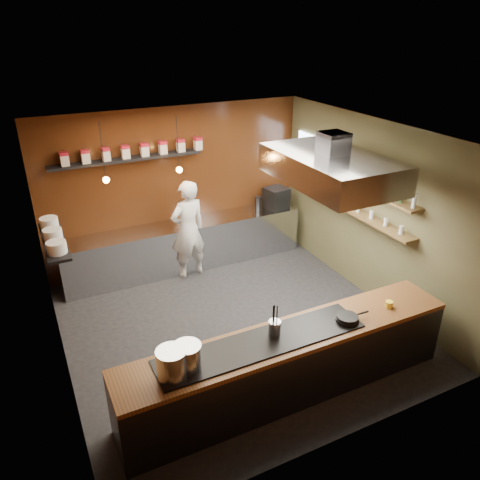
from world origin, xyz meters
TOP-DOWN VIEW (x-y plane):
  - floor at (0.00, 0.00)m, footprint 5.00×5.00m
  - back_wall at (0.00, 2.50)m, footprint 5.00×0.00m
  - left_wall at (-2.50, 0.00)m, footprint 0.00×5.00m
  - right_wall at (2.50, 0.00)m, footprint 0.00×5.00m
  - ceiling at (0.00, 0.00)m, footprint 5.00×5.00m
  - window_pane at (2.45, 1.70)m, footprint 0.00×1.00m
  - prep_counter at (0.00, 2.17)m, footprint 4.60×0.65m
  - pass_counter at (-0.00, -1.60)m, footprint 4.40×0.72m
  - tin_shelf at (-0.90, 2.36)m, footprint 2.60×0.26m
  - plate_shelf at (-2.34, 1.00)m, footprint 0.30×1.40m
  - bottle_shelf_upper at (2.34, 0.30)m, footprint 0.26×2.80m
  - bottle_shelf_lower at (2.34, 0.30)m, footprint 0.26×2.80m
  - extractor_hood at (1.30, -0.40)m, footprint 1.20×2.00m
  - pendant_left at (-1.40, 1.70)m, footprint 0.10×0.10m
  - pendant_right at (-0.20, 1.70)m, footprint 0.10×0.10m
  - storage_tins at (-0.75, 2.36)m, footprint 2.43×0.13m
  - plate_stacks at (-2.34, 1.00)m, footprint 0.26×1.16m
  - bottles at (2.34, 0.30)m, footprint 0.06×2.66m
  - wine_glasses at (2.34, 0.30)m, footprint 0.07×2.37m
  - stockpot_large at (-1.53, -1.67)m, footprint 0.35×0.35m
  - stockpot_small at (-1.34, -1.62)m, footprint 0.39×0.39m
  - utensil_crock at (-0.21, -1.54)m, footprint 0.16×0.16m
  - frying_pan at (0.76, -1.70)m, footprint 0.46×0.29m
  - butter_jar at (1.47, -1.67)m, footprint 0.12×0.12m
  - espresso_machine at (1.94, 2.13)m, footprint 0.47×0.45m
  - chef at (-0.05, 1.84)m, footprint 0.74×0.55m

SIDE VIEW (x-z plane):
  - floor at x=0.00m, z-range 0.00..0.00m
  - prep_counter at x=0.00m, z-range 0.00..0.90m
  - pass_counter at x=0.00m, z-range 0.00..0.94m
  - chef at x=-0.05m, z-range 0.00..1.85m
  - butter_jar at x=1.47m, z-range 0.92..1.01m
  - frying_pan at x=0.76m, z-range 0.94..1.01m
  - utensil_crock at x=-0.21m, z-range 0.94..1.14m
  - stockpot_small at x=-1.34m, z-range 0.94..1.23m
  - stockpot_large at x=-1.53m, z-range 0.94..1.27m
  - espresso_machine at x=1.94m, z-range 0.90..1.32m
  - bottle_shelf_lower at x=2.34m, z-range 1.43..1.47m
  - back_wall at x=0.00m, z-range -1.00..4.00m
  - left_wall at x=-2.50m, z-range -1.00..4.00m
  - right_wall at x=2.50m, z-range -1.00..4.00m
  - wine_glasses at x=2.34m, z-range 1.47..1.60m
  - plate_shelf at x=-2.34m, z-range 1.53..1.57m
  - plate_stacks at x=-2.34m, z-range 1.57..1.73m
  - window_pane at x=2.45m, z-range 1.40..2.40m
  - bottle_shelf_upper at x=2.34m, z-range 1.90..1.94m
  - bottles at x=2.34m, z-range 1.94..2.18m
  - pendant_left at x=-1.40m, z-range 1.68..2.63m
  - pendant_right at x=-0.20m, z-range 1.68..2.63m
  - tin_shelf at x=-0.90m, z-range 2.18..2.22m
  - storage_tins at x=-0.75m, z-range 2.22..2.44m
  - extractor_hood at x=1.30m, z-range 2.15..2.87m
  - ceiling at x=0.00m, z-range 3.00..3.00m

